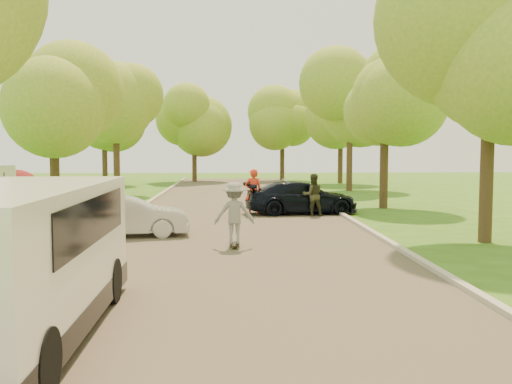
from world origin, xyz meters
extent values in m
plane|color=#386117|center=(0.00, 0.00, 0.00)|extent=(100.00, 100.00, 0.00)
cube|color=#4C4438|center=(0.00, 8.00, 0.01)|extent=(8.00, 60.00, 0.01)
cube|color=#B2AD9E|center=(-4.05, 8.00, 0.06)|extent=(0.18, 60.00, 0.12)
cube|color=#B2AD9E|center=(4.05, 8.00, 0.06)|extent=(0.18, 60.00, 0.12)
cylinder|color=#59595E|center=(-5.80, 4.00, 1.00)|extent=(0.06, 0.06, 2.00)
cube|color=white|center=(-5.80, 4.00, 1.90)|extent=(0.55, 0.04, 0.55)
cylinder|color=#382619|center=(-6.30, 5.50, 0.35)|extent=(0.12, 0.12, 0.70)
sphere|color=#590F0F|center=(-6.30, 5.50, 1.10)|extent=(1.70, 1.70, 1.70)
cylinder|color=#382619|center=(-7.00, 12.00, 1.57)|extent=(0.36, 0.36, 3.15)
sphere|color=olive|center=(-7.00, 12.00, 4.41)|extent=(4.20, 4.20, 4.20)
sphere|color=olive|center=(-6.37, 12.00, 5.04)|extent=(3.15, 3.15, 3.15)
cylinder|color=#382619|center=(-6.60, 22.00, 1.91)|extent=(0.36, 0.36, 3.83)
sphere|color=olive|center=(-6.60, 22.00, 5.27)|extent=(4.80, 4.80, 4.80)
sphere|color=olive|center=(-5.88, 22.00, 5.99)|extent=(3.60, 3.60, 3.60)
cylinder|color=#382619|center=(6.80, 5.00, 1.91)|extent=(0.36, 0.36, 3.83)
sphere|color=olive|center=(6.80, 5.00, 5.33)|extent=(5.00, 5.00, 5.00)
cylinder|color=#382619|center=(6.40, 14.00, 1.69)|extent=(0.36, 0.36, 3.38)
sphere|color=olive|center=(6.40, 14.00, 4.70)|extent=(4.40, 4.40, 4.40)
sphere|color=olive|center=(7.06, 14.00, 5.36)|extent=(3.30, 3.30, 3.30)
cylinder|color=#382619|center=(7.00, 24.00, 2.02)|extent=(0.36, 0.36, 4.05)
sphere|color=olive|center=(7.00, 24.00, 5.61)|extent=(5.20, 5.20, 5.20)
sphere|color=olive|center=(7.78, 24.00, 6.39)|extent=(3.90, 3.90, 3.90)
cylinder|color=#382619|center=(-9.00, 30.00, 1.80)|extent=(0.36, 0.36, 3.60)
sphere|color=olive|center=(-9.00, 30.00, 5.10)|extent=(5.00, 5.00, 5.00)
sphere|color=olive|center=(-8.25, 30.00, 5.85)|extent=(3.75, 3.75, 3.75)
cylinder|color=#382619|center=(8.00, 32.00, 1.91)|extent=(0.36, 0.36, 3.83)
sphere|color=olive|center=(8.00, 32.00, 5.33)|extent=(5.00, 5.00, 5.00)
sphere|color=olive|center=(8.75, 32.00, 6.08)|extent=(3.75, 3.75, 3.75)
cylinder|color=#382619|center=(-3.00, 34.00, 1.69)|extent=(0.36, 0.36, 3.38)
sphere|color=olive|center=(-3.00, 34.00, 4.81)|extent=(4.80, 4.80, 4.80)
sphere|color=olive|center=(-2.28, 34.00, 5.53)|extent=(3.60, 3.60, 3.60)
cylinder|color=#382619|center=(4.00, 36.00, 1.80)|extent=(0.36, 0.36, 3.60)
sphere|color=olive|center=(4.00, 36.00, 5.10)|extent=(5.00, 5.00, 5.00)
sphere|color=olive|center=(4.75, 36.00, 5.85)|extent=(3.75, 3.75, 3.75)
cube|color=white|center=(-3.20, -2.67, 1.14)|extent=(2.23, 5.52, 1.89)
cube|color=black|center=(-3.20, -2.67, 0.34)|extent=(2.25, 5.63, 0.34)
cube|color=black|center=(-3.20, -2.38, 1.60)|extent=(2.25, 3.91, 0.63)
cylinder|color=black|center=(-2.21, -4.49, 0.38)|extent=(0.28, 0.76, 0.76)
cylinder|color=black|center=(-2.25, -0.83, 0.38)|extent=(0.28, 0.76, 0.76)
imported|color=#B9B8BE|center=(-3.30, 6.43, 0.61)|extent=(3.82, 1.76, 1.22)
imported|color=black|center=(2.57, 12.01, 0.64)|extent=(4.64, 2.37, 1.29)
cube|color=black|center=(-0.13, 4.42, 0.10)|extent=(0.26, 0.83, 0.02)
cylinder|color=#BFCC4C|center=(-0.06, 4.72, 0.04)|extent=(0.03, 0.07, 0.06)
cylinder|color=#BFCC4C|center=(-0.21, 4.71, 0.04)|extent=(0.03, 0.07, 0.06)
cylinder|color=#BFCC4C|center=(-0.04, 4.13, 0.04)|extent=(0.03, 0.07, 0.06)
cylinder|color=#BFCC4C|center=(-0.19, 4.13, 0.04)|extent=(0.03, 0.07, 0.06)
imported|color=gray|center=(-0.13, 4.42, 0.91)|extent=(1.06, 0.64, 1.61)
imported|color=red|center=(0.67, 11.81, 0.90)|extent=(0.67, 0.45, 1.79)
imported|color=#2F321E|center=(2.91, 11.18, 0.81)|extent=(0.84, 0.68, 1.63)
camera|label=1|loc=(-0.23, -10.30, 2.59)|focal=40.00mm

